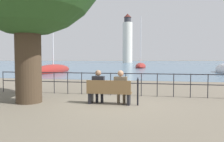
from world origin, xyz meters
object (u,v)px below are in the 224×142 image
closed_umbrella (138,90)px  sailboat_1 (141,66)px  park_bench (109,93)px  harbor_lighthouse (128,40)px  seated_person_right (121,86)px  seated_person_left (98,85)px  sailboat_3 (53,70)px

closed_umbrella → sailboat_1: bearing=93.5°
park_bench → harbor_lighthouse: bearing=96.7°
park_bench → seated_person_right: seated_person_right is taller
park_bench → sailboat_1: bearing=91.8°
closed_umbrella → seated_person_left: bearing=176.7°
sailboat_3 → harbor_lighthouse: size_ratio=0.35×
closed_umbrella → harbor_lighthouse: size_ratio=0.04×
sailboat_3 → harbor_lighthouse: 88.79m
park_bench → sailboat_3: sailboat_3 is taller
sailboat_1 → sailboat_3: (-9.74, -18.33, -0.00)m
closed_umbrella → sailboat_3: bearing=124.2°
seated_person_left → seated_person_right: bearing=-0.0°
harbor_lighthouse → seated_person_right: bearing=-83.0°
sailboat_3 → seated_person_left: bearing=-57.4°
park_bench → sailboat_1: sailboat_1 is taller
sailboat_1 → closed_umbrella: bearing=-87.6°
sailboat_3 → sailboat_1: bearing=63.7°
seated_person_right → sailboat_1: size_ratio=0.12×
seated_person_right → sailboat_3: sailboat_3 is taller
park_bench → harbor_lighthouse: 106.96m
sailboat_3 → closed_umbrella: bearing=-54.1°
park_bench → sailboat_3: bearing=121.8°
park_bench → harbor_lighthouse: size_ratio=0.07×
harbor_lighthouse → sailboat_1: bearing=-80.8°
seated_person_right → sailboat_1: bearing=92.5°
seated_person_right → park_bench: bearing=-170.3°
closed_umbrella → sailboat_3: 21.28m
park_bench → seated_person_right: 0.51m
closed_umbrella → sailboat_3: (-11.96, 17.60, -0.25)m
seated_person_left → harbor_lighthouse: size_ratio=0.05×
sailboat_1 → harbor_lighthouse: size_ratio=0.42×
park_bench → closed_umbrella: 1.07m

